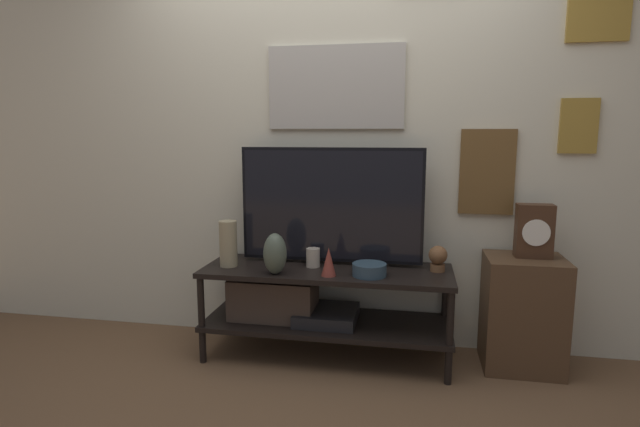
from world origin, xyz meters
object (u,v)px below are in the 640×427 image
vase_slim_bronze (329,262)px  vase_tall_ceramic (228,244)px  decorative_bust (438,257)px  candle_jar (313,258)px  vase_wide_bowl (369,270)px  mantel_clock (534,231)px  television (331,205)px  vase_urn_stoneware (275,254)px

vase_slim_bronze → vase_tall_ceramic: 0.63m
vase_tall_ceramic → decorative_bust: size_ratio=1.83×
candle_jar → decorative_bust: size_ratio=0.75×
vase_wide_bowl → mantel_clock: size_ratio=0.63×
candle_jar → decorative_bust: bearing=3.0°
vase_tall_ceramic → decorative_bust: bearing=5.4°
television → decorative_bust: television is taller
television → vase_wide_bowl: 0.47m
vase_urn_stoneware → candle_jar: size_ratio=2.08×
vase_tall_ceramic → vase_wide_bowl: (0.85, -0.05, -0.10)m
vase_wide_bowl → candle_jar: 0.37m
vase_wide_bowl → decorative_bust: bearing=23.7°
vase_tall_ceramic → decorative_bust: (1.23, 0.12, -0.06)m
television → vase_tall_ceramic: bearing=-164.4°
vase_wide_bowl → mantel_clock: mantel_clock is taller
vase_urn_stoneware → vase_wide_bowl: size_ratio=1.22×
vase_urn_stoneware → vase_wide_bowl: bearing=6.5°
vase_slim_bronze → candle_jar: size_ratio=1.42×
mantel_clock → candle_jar: bearing=-177.1°
television → candle_jar: (-0.09, -0.09, -0.31)m
television → vase_tall_ceramic: 0.66m
vase_slim_bronze → vase_wide_bowl: (0.22, 0.04, -0.04)m
vase_urn_stoneware → vase_tall_ceramic: vase_tall_ceramic is taller
vase_tall_ceramic → mantel_clock: 1.76m
television → vase_urn_stoneware: bearing=-134.6°
television → decorative_bust: (0.63, -0.05, -0.28)m
candle_jar → decorative_bust: decorative_bust is taller
decorative_bust → candle_jar: bearing=-177.0°
decorative_bust → mantel_clock: (0.52, 0.03, 0.17)m
vase_tall_ceramic → candle_jar: bearing=8.8°
vase_urn_stoneware → vase_slim_bronze: bearing=3.8°
vase_urn_stoneware → decorative_bust: 0.94m
vase_urn_stoneware → vase_wide_bowl: (0.53, 0.06, -0.08)m
vase_slim_bronze → vase_wide_bowl: vase_slim_bronze is taller
television → vase_slim_bronze: television is taller
mantel_clock → vase_tall_ceramic: bearing=-175.4°
television → mantel_clock: bearing=-1.2°
mantel_clock → television: bearing=178.8°
vase_urn_stoneware → vase_slim_bronze: vase_urn_stoneware is taller
vase_wide_bowl → mantel_clock: 0.94m
vase_slim_bronze → mantel_clock: bearing=11.8°
vase_urn_stoneware → vase_tall_ceramic: 0.34m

